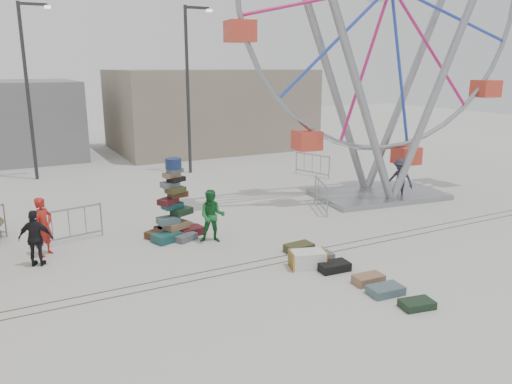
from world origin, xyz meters
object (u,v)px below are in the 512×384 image
suitcase_tower (174,215)px  steamer_trunk (308,259)px  pedestrian_black (36,238)px  lamp_post_right (189,82)px  lamp_post_left (29,83)px  barricade_dummy_c (69,225)px  barricade_wheel_front (321,195)px  barricade_wheel_back (312,165)px  pedestrian_grey (400,179)px  ferris_wheel (389,15)px  pedestrian_green (212,216)px  pedestrian_red (44,227)px

suitcase_tower → steamer_trunk: size_ratio=2.61×
pedestrian_black → lamp_post_right: bearing=-105.4°
lamp_post_left → suitcase_tower: 11.99m
lamp_post_left → barricade_dummy_c: 10.75m
lamp_post_right → suitcase_tower: 10.49m
barricade_wheel_front → barricade_dummy_c: bearing=108.4°
barricade_wheel_back → pedestrian_grey: (0.59, -5.37, 0.29)m
suitcase_tower → lamp_post_right: bearing=49.8°
steamer_trunk → pedestrian_black: bearing=168.5°
suitcase_tower → steamer_trunk: 4.70m
lamp_post_left → pedestrian_grey: lamp_post_left is taller
ferris_wheel → pedestrian_grey: size_ratio=8.55×
barricade_dummy_c → pedestrian_grey: bearing=-14.3°
ferris_wheel → pedestrian_green: (-8.14, -1.81, -6.28)m
pedestrian_green → pedestrian_black: pedestrian_green is taller
lamp_post_right → barricade_dummy_c: bearing=-131.0°
lamp_post_left → pedestrian_grey: (12.51, -10.86, -3.64)m
barricade_wheel_back → pedestrian_green: 10.28m
lamp_post_right → barricade_wheel_front: size_ratio=4.00×
suitcase_tower → pedestrian_red: size_ratio=1.49×
lamp_post_right → lamp_post_left: 7.28m
barricade_wheel_front → pedestrian_red: pedestrian_red is taller
barricade_dummy_c → pedestrian_green: 4.35m
lamp_post_left → pedestrian_black: size_ratio=5.16×
barricade_wheel_back → pedestrian_green: (-7.99, -6.46, 0.27)m
barricade_dummy_c → pedestrian_black: size_ratio=1.29×
lamp_post_right → steamer_trunk: (-1.59, -13.00, -4.26)m
suitcase_tower → ferris_wheel: ferris_wheel is taller
lamp_post_right → steamer_trunk: 13.77m
pedestrian_black → ferris_wheel: bearing=-149.3°
pedestrian_green → pedestrian_black: 4.93m
lamp_post_right → barricade_wheel_back: lamp_post_right is taller
ferris_wheel → barricade_wheel_front: ferris_wheel is taller
suitcase_tower → barricade_dummy_c: size_ratio=1.26×
lamp_post_right → pedestrian_grey: (5.51, -8.86, -3.64)m
steamer_trunk → pedestrian_red: pedestrian_red is taller
pedestrian_green → steamer_trunk: bearing=-38.2°
ferris_wheel → pedestrian_grey: ferris_wheel is taller
pedestrian_grey → barricade_dummy_c: bearing=-115.9°
suitcase_tower → pedestrian_green: size_ratio=1.54×
suitcase_tower → pedestrian_green: suitcase_tower is taller
barricade_wheel_front → pedestrian_red: 9.62m
pedestrian_green → pedestrian_black: (-4.91, 0.43, -0.04)m
pedestrian_red → pedestrian_green: 4.79m
pedestrian_red → pedestrian_green: size_ratio=1.03×
lamp_post_left → ferris_wheel: (12.07, -10.13, 2.61)m
pedestrian_black → pedestrian_grey: 13.51m
pedestrian_green → pedestrian_grey: bearing=33.2°
suitcase_tower → pedestrian_grey: (9.45, 0.10, 0.14)m
barricade_wheel_back → pedestrian_green: size_ratio=1.22×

